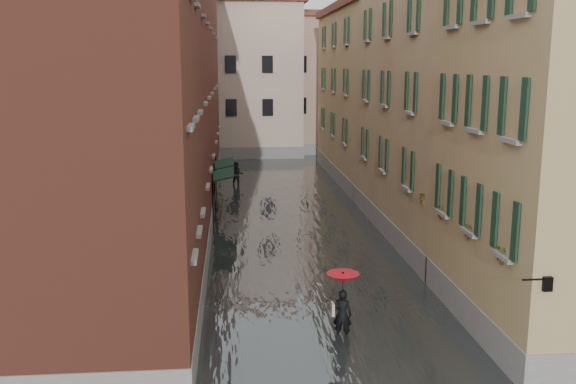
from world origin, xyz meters
name	(u,v)px	position (x,y,z in m)	size (l,w,h in m)	color
ground	(325,313)	(0.00, 0.00, 0.00)	(120.00, 120.00, 0.00)	slate
floodwater	(290,217)	(0.00, 13.00, 0.10)	(10.00, 60.00, 0.20)	#3F4546
building_left_near	(82,123)	(-7.00, -2.00, 6.50)	(6.00, 8.00, 13.00)	brown
building_left_mid	(139,106)	(-7.00, 9.00, 6.25)	(6.00, 14.00, 12.50)	maroon
building_left_far	(170,80)	(-7.00, 24.00, 7.00)	(6.00, 16.00, 14.00)	brown
building_right_near	(575,145)	(7.00, -2.00, 5.75)	(6.00, 8.00, 11.50)	#A18753
building_right_mid	(450,98)	(7.00, 9.00, 6.50)	(6.00, 14.00, 13.00)	tan
building_right_far	(377,98)	(7.00, 24.00, 5.75)	(6.00, 16.00, 11.50)	#A18753
building_end_cream	(231,81)	(-3.00, 38.00, 6.50)	(12.00, 9.00, 13.00)	beige
building_end_pink	(328,86)	(6.00, 40.00, 6.00)	(10.00, 9.00, 12.00)	tan
awning_near	(222,176)	(-3.49, 12.46, 2.47)	(1.09, 3.06, 2.80)	#142F20
awning_far	(223,165)	(-3.49, 16.05, 2.47)	(1.09, 3.09, 2.80)	#142F20
wall_lantern	(546,283)	(4.33, -6.00, 3.01)	(0.71, 0.22, 0.35)	black
window_planters	(459,211)	(4.12, -0.69, 3.51)	(0.59, 7.85, 0.84)	brown
pedestrian_main	(342,298)	(0.19, -2.11, 1.29)	(0.99, 0.99, 2.06)	black
pedestrian_far	(237,175)	(-2.68, 22.09, 0.86)	(0.83, 0.65, 1.72)	black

